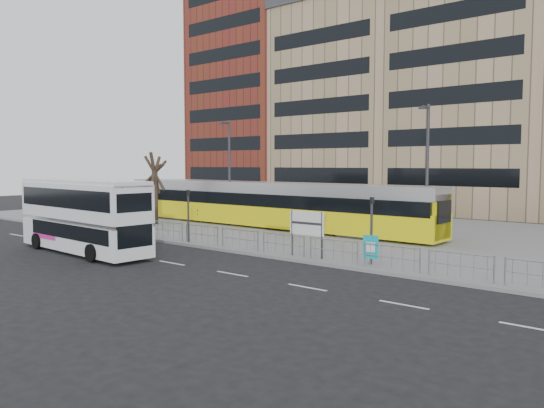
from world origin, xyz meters
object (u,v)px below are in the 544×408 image
Objects in this scene: double_decker_bus at (83,214)px; station_sign at (307,225)px; ad_panel at (371,248)px; lamp_post_west at (229,168)px; pedestrian at (201,210)px; tram at (260,204)px; lamp_post_east at (427,167)px; traffic_light_west at (188,209)px; traffic_light_east at (372,221)px; bare_tree at (154,151)px.

double_decker_bus is 12.06m from station_sign.
lamp_post_west is at bearing 146.07° from ad_panel.
pedestrian reaches higher than ad_panel.
double_decker_bus is 15.29m from ad_panel.
lamp_post_east is at bearing 4.64° from tram.
tram is (0.30, 14.26, -0.32)m from double_decker_bus.
tram is 12.83m from lamp_post_east.
station_sign is at bearing 12.54° from traffic_light_west.
traffic_light_west is 0.39× the size of lamp_post_west.
pedestrian is at bearing -174.51° from lamp_post_east.
lamp_post_west reaches higher than traffic_light_west.
double_decker_bus reaches higher than traffic_light_east.
lamp_post_east reaches higher than bare_tree.
tram is at bearing -62.82° from pedestrian.
traffic_light_west is (1.89, -8.74, 0.32)m from tram.
lamp_post_east is (12.49, 0.79, 2.81)m from tram.
pedestrian is at bearing -178.54° from lamp_post_west.
bare_tree reaches higher than traffic_light_west.
ad_panel is at bearing -82.37° from lamp_post_east.
traffic_light_east reaches higher than ad_panel.
station_sign is 14.98m from lamp_post_west.
pedestrian is at bearing 113.82° from double_decker_bus.
double_decker_bus is 12.96m from bare_tree.
pedestrian is at bearing 143.51° from traffic_light_west.
lamp_post_east is (14.86, 1.64, 0.15)m from lamp_post_west.
pedestrian is at bearing 164.36° from traffic_light_east.
tram is 13.29m from station_sign.
double_decker_bus reaches higher than station_sign.
double_decker_bus is at bearing -55.96° from bare_tree.
traffic_light_east is 0.39× the size of bare_tree.
station_sign is (10.56, 5.82, -0.38)m from double_decker_bus.
double_decker_bus is 14.27m from tram.
tram reaches higher than station_sign.
pedestrian is (-5.40, -0.93, -0.69)m from tram.
lamp_post_west is at bearing 148.09° from station_sign.
station_sign is 17.38m from pedestrian.
station_sign is at bearing -14.35° from bare_tree.
tram is at bearing 139.74° from ad_panel.
traffic_light_east is at bearing -82.74° from lamp_post_east.
tram is 14.50× the size of pedestrian.
lamp_post_east reaches higher than tram.
traffic_light_east is 21.56m from bare_tree.
pedestrian is 0.62× the size of traffic_light_west.
station_sign is 1.69× the size of ad_panel.
tram is 8.95m from traffic_light_west.
lamp_post_west reaches higher than tram.
double_decker_bus reaches higher than ad_panel.
pedestrian is (-15.66, 7.51, -0.62)m from station_sign.
traffic_light_east is 0.39× the size of lamp_post_west.
double_decker_bus is 1.21× the size of lamp_post_east.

